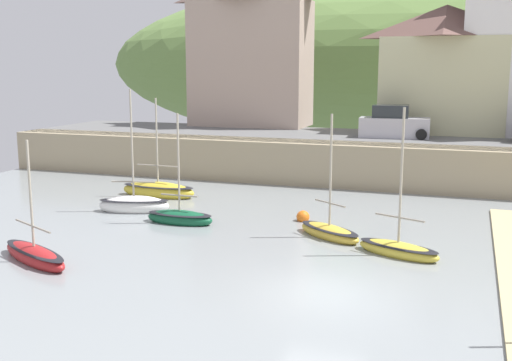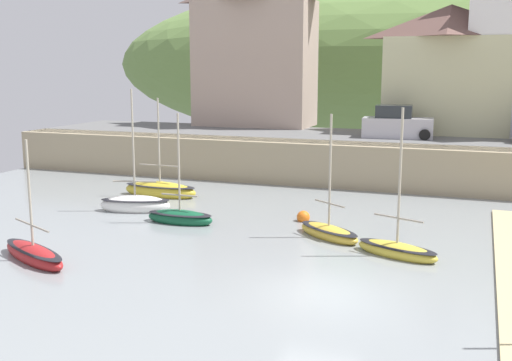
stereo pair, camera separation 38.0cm
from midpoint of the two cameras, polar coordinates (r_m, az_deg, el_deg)
quay_seawall at (r=35.16m, az=13.09°, el=1.57°), size 48.00×9.40×2.40m
hillside_backdrop at (r=72.27m, az=18.21°, el=10.15°), size 80.00×44.00×19.61m
waterfront_building_left at (r=44.90m, az=0.14°, el=12.11°), size 8.52×4.40×10.84m
waterfront_building_centre at (r=42.27m, az=17.53°, el=9.82°), size 7.91×5.93×8.06m
dinghy_open_wooden at (r=24.57m, az=7.15°, el=-4.68°), size 3.14×2.63×4.99m
sailboat_white_hull at (r=32.41m, az=-8.47°, el=-0.87°), size 4.11×1.37×5.28m
sailboat_far_left at (r=22.81m, az=-19.32°, el=-6.37°), size 3.91×2.51×4.38m
rowboat_small_beached at (r=26.81m, az=-6.60°, el=-3.34°), size 3.01×1.12×4.87m
fishing_boat_green at (r=22.66m, az=13.30°, el=-6.17°), size 3.24×2.07×5.39m
motorboat_with_cabin at (r=29.26m, az=-10.67°, el=-2.16°), size 3.48×2.00×5.85m
parked_car_near_slipway at (r=38.15m, az=13.10°, el=5.05°), size 4.21×1.99×1.95m
mooring_buoy at (r=27.04m, az=4.77°, el=-3.38°), size 0.57×0.57×0.57m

